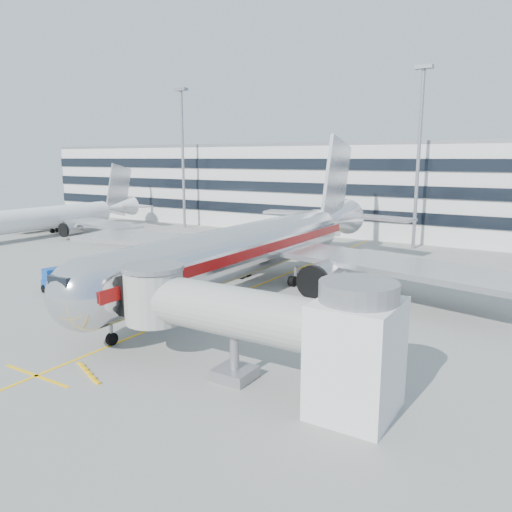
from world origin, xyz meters
The scene contains 15 objects.
ground centered at (0.00, 0.00, 0.00)m, with size 180.00×180.00×0.00m, color gray.
lead_in_line centered at (0.00, 10.00, 0.01)m, with size 0.25×70.00×0.01m, color yellow.
stop_bar centered at (0.00, -14.00, 0.01)m, with size 6.00×0.25×0.01m, color yellow.
main_jet centered at (0.00, 11.72, 4.23)m, with size 50.95×48.70×16.06m.
jet_bridge centered at (12.18, -8.00, 3.87)m, with size 17.80×4.50×7.00m.
terminal centered at (0.00, 57.95, 7.80)m, with size 150.00×24.25×15.60m.
light_mast_west centered at (-35.00, 42.00, 14.88)m, with size 2.40×1.20×25.45m.
light_mast_centre centered at (8.00, 42.00, 14.88)m, with size 2.40×1.20×25.45m.
second_jet centered at (-47.71, 22.80, 3.18)m, with size 38.21×36.52×12.04m.
belt_loader centered at (-11.35, 4.74, 0.66)m, with size 4.91×1.92×2.33m.
baggage_tug centered at (-15.47, -1.05, 1.02)m, with size 3.45×2.58×2.35m.
cargo_container_left centered at (-13.41, -1.38, 0.73)m, with size 1.51×1.51×1.46m.
cargo_container_right centered at (-18.13, 4.62, 0.78)m, with size 1.51×1.51×1.55m.
cargo_container_front centered at (-9.87, -3.57, 0.92)m, with size 1.74×1.74×1.84m.
ramp_worker centered at (-8.80, -1.47, 0.97)m, with size 0.71×0.46×1.94m, color #C7F71A.
Camera 1 is at (26.27, -31.02, 13.00)m, focal length 35.00 mm.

